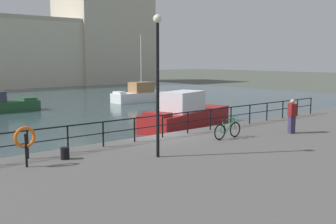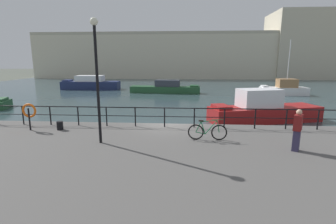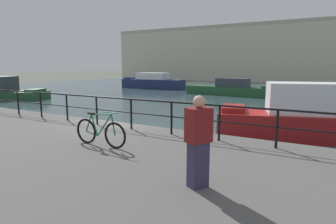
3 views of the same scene
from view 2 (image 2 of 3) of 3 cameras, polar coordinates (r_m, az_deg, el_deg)
name	(u,v)px [view 2 (image 2 of 3)]	position (r m, az deg, el deg)	size (l,w,h in m)	color
ground_plane	(170,141)	(14.67, 0.36, -6.62)	(240.00, 240.00, 0.00)	#4C5147
water_basin	(180,87)	(44.35, 2.84, 5.72)	(80.00, 60.00, 0.01)	#33474C
quay_promenade	(157,189)	(8.50, -2.54, -17.04)	(56.00, 13.00, 1.05)	#565451
harbor_building	(212,55)	(68.58, 9.89, 12.77)	(75.92, 13.17, 16.34)	beige
moored_white_yacht	(263,110)	(20.39, 20.73, 0.43)	(8.82, 4.58, 2.50)	maroon
moored_green_narrowboat	(284,89)	(37.35, 24.92, 4.80)	(6.04, 2.11, 7.23)	white
moored_small_launch	(90,84)	(42.54, -17.24, 6.19)	(9.15, 2.94, 2.21)	navy
moored_blue_motorboat	(166,88)	(35.98, -0.45, 5.44)	(10.04, 2.63, 1.86)	#23512D
quay_railing	(179,114)	(13.45, 2.60, -0.42)	(24.11, 0.07, 1.08)	black
parked_bicycle	(207,132)	(11.51, 8.96, -4.44)	(1.77, 0.09, 0.98)	black
mooring_bollard	(60,126)	(14.23, -23.39, -2.85)	(0.32, 0.32, 0.44)	black
life_ring_stand	(29,112)	(14.72, -29.06, 0.10)	(0.75, 0.16, 1.40)	black
quay_lamp_post	(97,67)	(10.93, -15.97, 9.87)	(0.32, 0.32, 5.24)	black
standing_person	(297,130)	(11.15, 27.37, -3.64)	(0.47, 0.52, 1.69)	#332D4C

